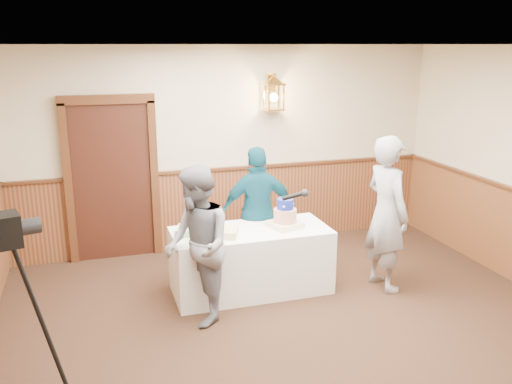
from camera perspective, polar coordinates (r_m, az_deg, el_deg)
ground at (r=5.01m, az=8.01°, el=-18.89°), size 7.00×7.00×0.00m
room_shell at (r=4.72m, az=5.75°, el=-0.53°), size 6.02×7.02×2.81m
display_table at (r=6.35m, az=-0.54°, el=-7.18°), size 1.80×0.80×0.75m
tiered_cake at (r=6.27m, az=3.08°, el=-2.55°), size 0.41×0.41×0.34m
sheet_cake_yellow at (r=6.02m, az=-3.82°, el=-4.26°), size 0.47×0.41×0.08m
sheet_cake_green at (r=6.11m, az=-6.78°, el=-4.05°), size 0.41×0.37×0.08m
interviewer at (r=5.55m, az=-6.18°, el=-5.65°), size 1.50×0.84×1.65m
baker at (r=6.43m, az=13.59°, el=-2.22°), size 0.51×0.71×1.82m
assistant_p at (r=6.66m, az=0.25°, el=-2.09°), size 0.98×0.46×1.62m
tv_camera_rig at (r=4.55m, az=-25.04°, el=-13.24°), size 0.64×0.60×1.64m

